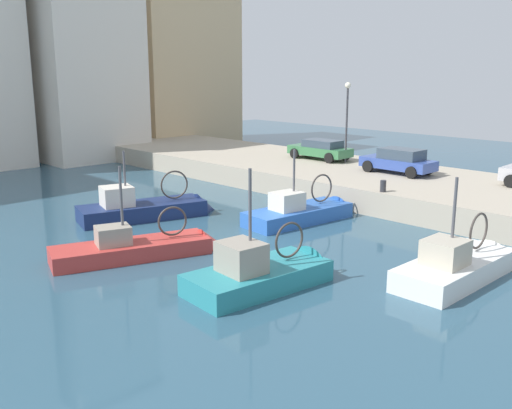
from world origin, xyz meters
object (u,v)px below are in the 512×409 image
at_px(fishing_boat_red, 142,254).
at_px(parked_car_green, 320,149).
at_px(mooring_bollard_mid, 383,186).
at_px(quay_streetlamp, 347,109).
at_px(fishing_boat_blue, 304,218).
at_px(fishing_boat_white, 460,274).
at_px(fishing_boat_navy, 150,215).
at_px(parked_car_blue, 399,161).
at_px(fishing_boat_teal, 268,281).

xyz_separation_m(fishing_boat_red, parked_car_green, (17.04, 5.48, 1.77)).
bearing_deg(parked_car_green, mooring_bollard_mid, -123.68).
bearing_deg(quay_streetlamp, fishing_boat_blue, -153.70).
bearing_deg(mooring_bollard_mid, fishing_boat_white, -128.03).
relative_size(fishing_boat_navy, fishing_boat_white, 1.14).
xyz_separation_m(fishing_boat_navy, mooring_bollard_mid, (7.95, -7.56, 1.36)).
bearing_deg(parked_car_green, fishing_boat_red, -162.16).
xyz_separation_m(fishing_boat_navy, parked_car_blue, (12.70, -5.39, 1.78)).
bearing_deg(fishing_boat_blue, quay_streetlamp, 26.30).
relative_size(parked_car_green, parked_car_blue, 1.01).
xyz_separation_m(fishing_boat_blue, parked_car_green, (8.74, 6.26, 1.75)).
bearing_deg(fishing_boat_red, mooring_bollard_mid, -14.11).
relative_size(fishing_boat_red, mooring_bollard_mid, 12.20).
bearing_deg(fishing_boat_blue, fishing_boat_teal, -147.12).
height_order(fishing_boat_navy, fishing_boat_red, fishing_boat_red).
bearing_deg(fishing_boat_red, fishing_boat_navy, 53.04).
distance_m(fishing_boat_teal, parked_car_green, 19.22).
bearing_deg(quay_streetlamp, fishing_boat_navy, 175.38).
xyz_separation_m(fishing_boat_blue, mooring_bollard_mid, (3.16, -2.10, 1.37)).
bearing_deg(fishing_boat_red, fishing_boat_teal, -76.78).
relative_size(fishing_boat_blue, quay_streetlamp, 1.28).
bearing_deg(mooring_bollard_mid, fishing_boat_teal, -166.48).
distance_m(fishing_boat_red, fishing_boat_teal, 5.48).
relative_size(parked_car_blue, mooring_bollard_mid, 7.41).
height_order(fishing_boat_red, parked_car_blue, fishing_boat_red).
xyz_separation_m(fishing_boat_teal, parked_car_green, (15.79, 10.82, 1.73)).
relative_size(fishing_boat_blue, fishing_boat_teal, 1.09).
bearing_deg(fishing_boat_red, fishing_boat_blue, -5.37).
relative_size(fishing_boat_white, quay_streetlamp, 1.24).
bearing_deg(fishing_boat_blue, parked_car_blue, 0.43).
height_order(mooring_bollard_mid, quay_streetlamp, quay_streetlamp).
xyz_separation_m(fishing_boat_white, fishing_boat_teal, (-5.13, 4.04, 0.01)).
bearing_deg(fishing_boat_red, parked_car_blue, -2.54).
relative_size(mooring_bollard_mid, quay_streetlamp, 0.11).
distance_m(fishing_boat_white, parked_car_green, 18.37).
xyz_separation_m(parked_car_green, quay_streetlamp, (0.08, -1.91, 2.60)).
xyz_separation_m(fishing_boat_white, parked_car_green, (10.65, 14.86, 1.74)).
height_order(parked_car_blue, quay_streetlamp, quay_streetlamp).
bearing_deg(fishing_boat_navy, fishing_boat_teal, -102.74).
distance_m(fishing_boat_blue, fishing_boat_white, 8.81).
xyz_separation_m(mooring_bollard_mid, quay_streetlamp, (5.65, 6.46, 2.98)).
xyz_separation_m(fishing_boat_red, fishing_boat_white, (6.39, -9.38, 0.03)).
relative_size(parked_car_blue, quay_streetlamp, 0.84).
bearing_deg(parked_car_green, fishing_boat_white, -125.64).
distance_m(fishing_boat_red, fishing_boat_blue, 8.34).
bearing_deg(fishing_boat_navy, fishing_boat_blue, -48.73).
relative_size(fishing_boat_white, parked_car_blue, 1.47).
relative_size(fishing_boat_navy, mooring_bollard_mid, 12.40).
bearing_deg(parked_car_blue, mooring_bollard_mid, -155.56).
distance_m(fishing_boat_blue, mooring_bollard_mid, 4.03).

